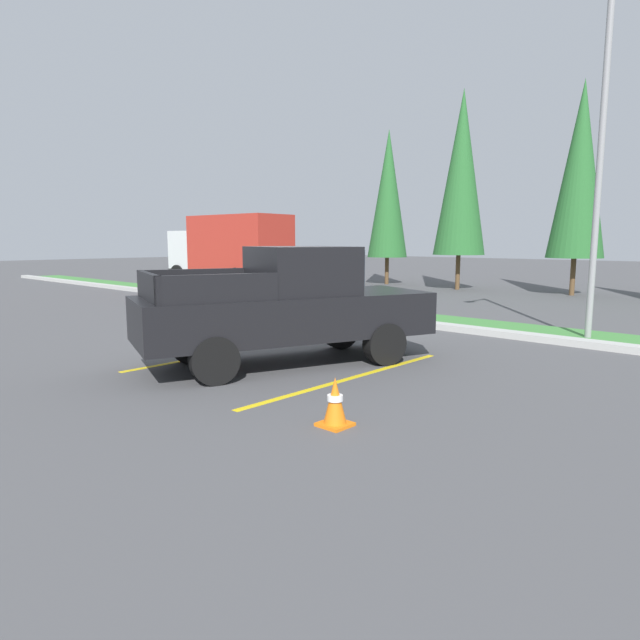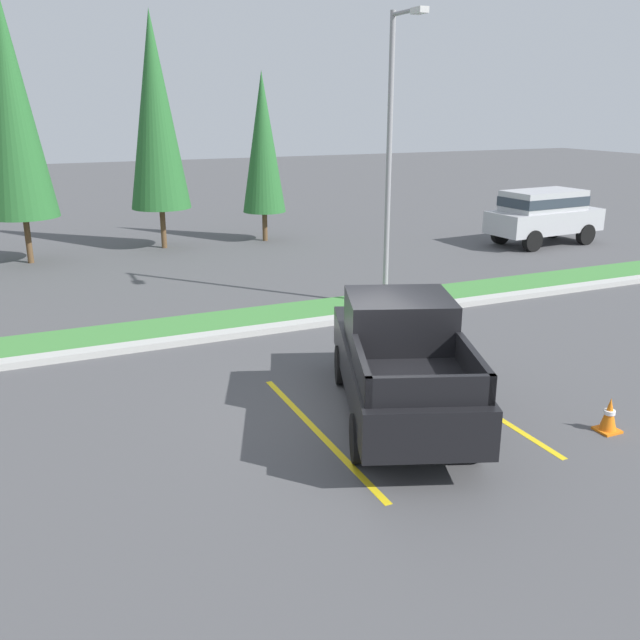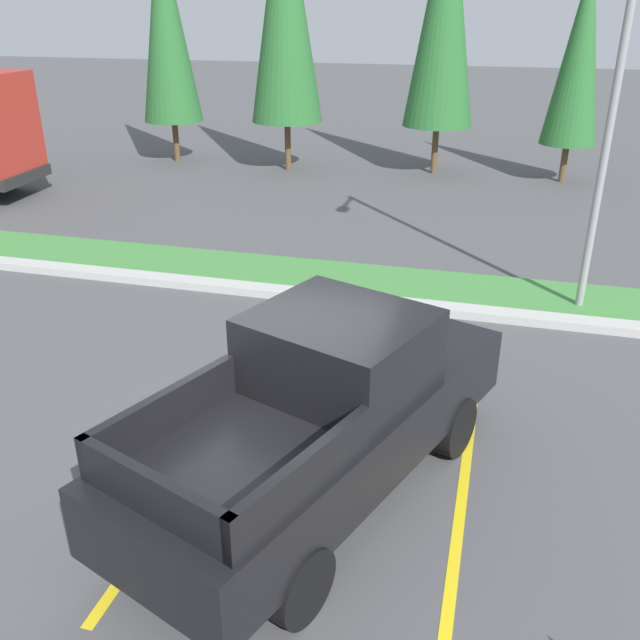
{
  "view_description": "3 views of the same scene",
  "coord_description": "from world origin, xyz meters",
  "px_view_note": "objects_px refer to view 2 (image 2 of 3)",
  "views": [
    {
      "loc": [
        7.76,
        -7.02,
        2.2
      ],
      "look_at": [
        0.71,
        0.52,
        0.71
      ],
      "focal_mm": 30.76,
      "sensor_mm": 36.0,
      "label": 1
    },
    {
      "loc": [
        -5.06,
        -9.87,
        5.21
      ],
      "look_at": [
        0.12,
        1.76,
        1.23
      ],
      "focal_mm": 38.69,
      "sensor_mm": 36.0,
      "label": 2
    },
    {
      "loc": [
        2.29,
        -6.43,
        5.06
      ],
      "look_at": [
        0.28,
        1.04,
        1.48
      ],
      "focal_mm": 38.41,
      "sensor_mm": 36.0,
      "label": 3
    }
  ],
  "objects_px": {
    "cypress_tree_left_inner": "(11,106)",
    "traffic_cone": "(609,415)",
    "street_light": "(392,145)",
    "cypress_tree_right_inner": "(263,143)",
    "cypress_tree_center": "(155,112)",
    "suv_distant": "(544,213)",
    "pickup_truck_main": "(400,359)"
  },
  "relations": [
    {
      "from": "cypress_tree_right_inner",
      "to": "suv_distant",
      "type": "bearing_deg",
      "value": -28.1
    },
    {
      "from": "street_light",
      "to": "cypress_tree_right_inner",
      "type": "relative_size",
      "value": 1.14
    },
    {
      "from": "suv_distant",
      "to": "traffic_cone",
      "type": "relative_size",
      "value": 7.88
    },
    {
      "from": "cypress_tree_right_inner",
      "to": "traffic_cone",
      "type": "distance_m",
      "value": 18.7
    },
    {
      "from": "suv_distant",
      "to": "street_light",
      "type": "xyz_separation_m",
      "value": [
        -9.8,
        -5.19,
        3.02
      ]
    },
    {
      "from": "cypress_tree_left_inner",
      "to": "cypress_tree_right_inner",
      "type": "height_order",
      "value": "cypress_tree_left_inner"
    },
    {
      "from": "pickup_truck_main",
      "to": "suv_distant",
      "type": "distance_m",
      "value": 17.18
    },
    {
      "from": "pickup_truck_main",
      "to": "cypress_tree_right_inner",
      "type": "height_order",
      "value": "cypress_tree_right_inner"
    },
    {
      "from": "pickup_truck_main",
      "to": "suv_distant",
      "type": "bearing_deg",
      "value": 40.91
    },
    {
      "from": "cypress_tree_left_inner",
      "to": "traffic_cone",
      "type": "relative_size",
      "value": 14.66
    },
    {
      "from": "street_light",
      "to": "cypress_tree_center",
      "type": "relative_size",
      "value": 0.88
    },
    {
      "from": "street_light",
      "to": "cypress_tree_left_inner",
      "type": "relative_size",
      "value": 0.84
    },
    {
      "from": "suv_distant",
      "to": "pickup_truck_main",
      "type": "bearing_deg",
      "value": -139.09
    },
    {
      "from": "traffic_cone",
      "to": "pickup_truck_main",
      "type": "bearing_deg",
      "value": 145.4
    },
    {
      "from": "street_light",
      "to": "cypress_tree_right_inner",
      "type": "distance_m",
      "value": 10.34
    },
    {
      "from": "pickup_truck_main",
      "to": "cypress_tree_right_inner",
      "type": "bearing_deg",
      "value": 78.37
    },
    {
      "from": "cypress_tree_left_inner",
      "to": "cypress_tree_right_inner",
      "type": "bearing_deg",
      "value": 3.75
    },
    {
      "from": "pickup_truck_main",
      "to": "traffic_cone",
      "type": "distance_m",
      "value": 3.57
    },
    {
      "from": "cypress_tree_center",
      "to": "cypress_tree_left_inner",
      "type": "bearing_deg",
      "value": -171.0
    },
    {
      "from": "suv_distant",
      "to": "cypress_tree_right_inner",
      "type": "bearing_deg",
      "value": 151.9
    },
    {
      "from": "pickup_truck_main",
      "to": "cypress_tree_right_inner",
      "type": "distance_m",
      "value": 16.96
    },
    {
      "from": "suv_distant",
      "to": "cypress_tree_left_inner",
      "type": "bearing_deg",
      "value": 166.09
    },
    {
      "from": "traffic_cone",
      "to": "cypress_tree_right_inner",
      "type": "bearing_deg",
      "value": 88.44
    },
    {
      "from": "pickup_truck_main",
      "to": "cypress_tree_right_inner",
      "type": "xyz_separation_m",
      "value": [
        3.37,
        16.38,
        2.77
      ]
    },
    {
      "from": "pickup_truck_main",
      "to": "cypress_tree_left_inner",
      "type": "xyz_separation_m",
      "value": [
        -5.41,
        15.81,
        4.14
      ]
    },
    {
      "from": "cypress_tree_center",
      "to": "street_light",
      "type": "bearing_deg",
      "value": -69.97
    },
    {
      "from": "cypress_tree_center",
      "to": "cypress_tree_right_inner",
      "type": "relative_size",
      "value": 1.3
    },
    {
      "from": "cypress_tree_left_inner",
      "to": "pickup_truck_main",
      "type": "bearing_deg",
      "value": -71.1
    },
    {
      "from": "cypress_tree_left_inner",
      "to": "traffic_cone",
      "type": "bearing_deg",
      "value": -65.03
    },
    {
      "from": "suv_distant",
      "to": "cypress_tree_right_inner",
      "type": "xyz_separation_m",
      "value": [
        -9.61,
        5.13,
        2.58
      ]
    },
    {
      "from": "pickup_truck_main",
      "to": "cypress_tree_right_inner",
      "type": "relative_size",
      "value": 0.86
    },
    {
      "from": "suv_distant",
      "to": "cypress_tree_center",
      "type": "bearing_deg",
      "value": 158.7
    }
  ]
}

